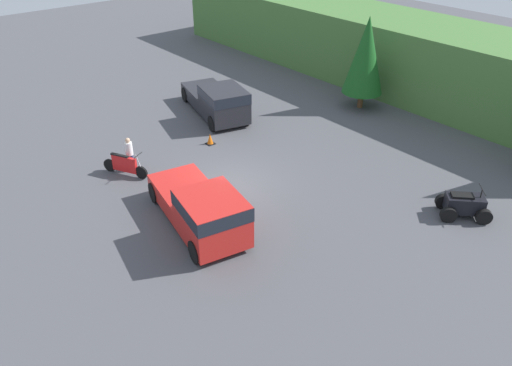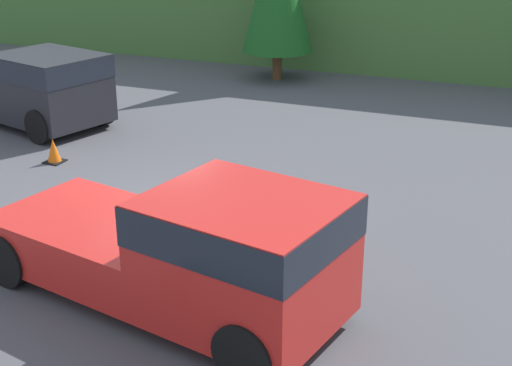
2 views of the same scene
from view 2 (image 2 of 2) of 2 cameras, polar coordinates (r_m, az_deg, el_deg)
ground_plane at (r=13.35m, az=-7.21°, el=-2.90°), size 80.00×80.00×0.00m
hillside_backdrop at (r=27.42m, az=9.60°, el=14.17°), size 44.00×6.00×4.24m
pickup_truck_red at (r=9.95m, az=-4.95°, el=-5.19°), size 5.81×3.18×1.94m
pickup_truck_second at (r=19.76m, az=-17.66°, el=7.46°), size 6.12×3.55×1.94m
traffic_cone at (r=16.70m, az=-15.88°, el=2.44°), size 0.42×0.42×0.55m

